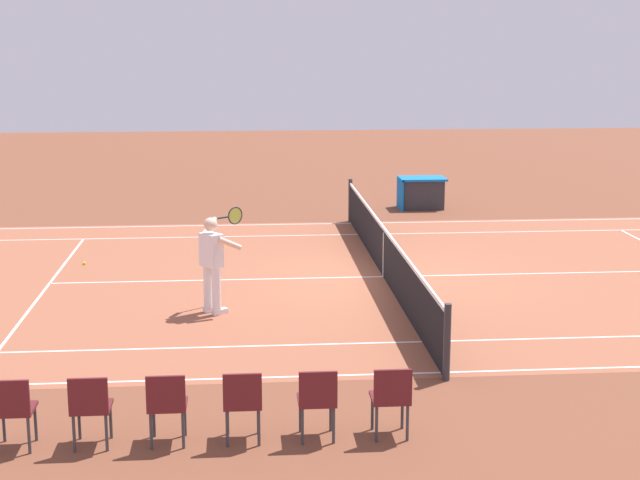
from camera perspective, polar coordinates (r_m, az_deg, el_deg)
The scene contains 13 objects.
ground_plane at distance 18.86m, azimuth 3.78°, elevation -2.18°, with size 60.00×60.00×0.00m, color brown.
court_slab at distance 18.86m, azimuth 3.78°, elevation -2.18°, with size 24.20×11.40×0.00m, color #935138.
court_line_markings at distance 18.86m, azimuth 3.78°, elevation -2.17°, with size 23.85×11.05×0.01m.
tennis_net at distance 18.75m, azimuth 3.80°, elevation -0.72°, with size 0.10×11.70×1.08m.
tennis_player_near at distance 16.26m, azimuth -6.35°, elevation -1.16°, with size 0.75×1.08×1.70m.
tennis_ball at distance 20.38m, azimuth -13.75°, elevation -1.34°, with size 0.07×0.07×0.07m, color #CCE01E.
spectator_chair_0 at distance 11.33m, azimuth 4.22°, elevation -9.17°, with size 0.44×0.44×0.88m.
spectator_chair_1 at distance 11.23m, azimuth -0.16°, elevation -9.32°, with size 0.44×0.44×0.88m.
spectator_chair_2 at distance 11.20m, azimuth -4.60°, elevation -9.42°, with size 0.44×0.44×0.88m.
spectator_chair_3 at distance 11.24m, azimuth -9.03°, elevation -9.47°, with size 0.44×0.44×0.88m.
spectator_chair_4 at distance 11.34m, azimuth -13.41°, elevation -9.46°, with size 0.44×0.44×0.88m.
spectator_chair_5 at distance 11.50m, azimuth -17.69°, elevation -9.40°, with size 0.44×0.44×0.88m.
equipment_cart_tarped at distance 26.36m, azimuth 5.98°, elevation 2.80°, with size 1.25×0.84×0.85m.
Camera 1 is at (2.74, 18.09, 4.59)m, focal length 54.18 mm.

